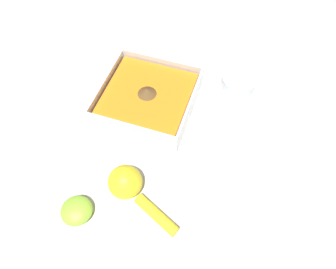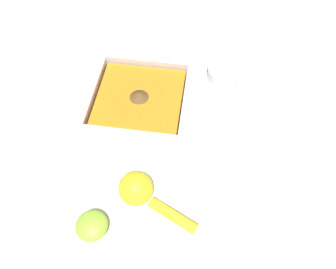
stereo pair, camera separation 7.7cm
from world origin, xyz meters
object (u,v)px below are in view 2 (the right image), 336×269
(square_dish, at_px, (140,103))
(spice_bowl, at_px, (224,74))
(lemon_half, at_px, (92,226))
(lemon_squeezer, at_px, (141,192))

(square_dish, height_order, spice_bowl, square_dish)
(spice_bowl, relative_size, lemon_half, 1.38)
(lemon_squeezer, distance_m, lemon_half, 0.12)
(square_dish, height_order, lemon_half, square_dish)
(spice_bowl, xyz_separation_m, lemon_squeezer, (-0.38, 0.16, 0.02))
(square_dish, distance_m, lemon_half, 0.32)
(spice_bowl, xyz_separation_m, lemon_half, (-0.46, 0.25, 0.00))
(square_dish, distance_m, lemon_squeezer, 0.25)
(spice_bowl, height_order, lemon_half, lemon_half)
(lemon_half, bearing_deg, square_dish, -6.96)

